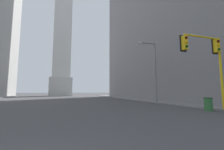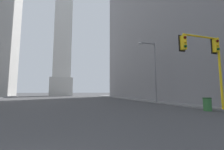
% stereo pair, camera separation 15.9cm
% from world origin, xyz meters
% --- Properties ---
extents(sidewalk_right, '(5.00, 67.51, 0.15)m').
position_xyz_m(sidewalk_right, '(15.66, 20.25, 0.07)').
color(sidewalk_right, slate).
rests_on(sidewalk_right, ground_plane).
extents(building_right, '(20.91, 43.16, 41.12)m').
position_xyz_m(building_right, '(25.55, 23.40, 20.57)').
color(building_right, slate).
rests_on(building_right, ground_plane).
extents(obelisk, '(7.75, 7.75, 65.38)m').
position_xyz_m(obelisk, '(0.00, 56.26, 31.12)').
color(obelisk, silver).
rests_on(obelisk, ground_plane).
extents(traffic_light_near_right, '(4.05, 0.50, 6.02)m').
position_xyz_m(traffic_light_near_right, '(12.16, 6.85, 4.55)').
color(traffic_light_near_right, yellow).
rests_on(traffic_light_near_right, ground_plane).
extents(street_lamp, '(2.65, 0.36, 8.40)m').
position_xyz_m(street_lamp, '(12.85, 15.78, 5.11)').
color(street_lamp, slate).
rests_on(street_lamp, ground_plane).
extents(trash_bin, '(0.65, 0.65, 1.07)m').
position_xyz_m(trash_bin, '(12.34, 7.31, 0.54)').
color(trash_bin, '#2D6633').
rests_on(trash_bin, ground_plane).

